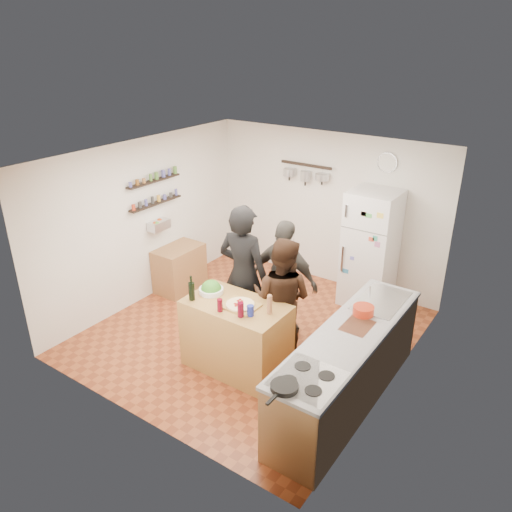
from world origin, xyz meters
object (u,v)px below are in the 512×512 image
Objects in this scene: pepper_mill at (270,306)px; salt_canister at (250,311)px; counter_run at (348,368)px; red_bowl at (363,310)px; wine_bottle at (192,291)px; prep_island at (236,336)px; salad_bowl at (211,291)px; person_center at (282,299)px; skillet at (284,387)px; wall_clock at (387,163)px; person_back at (285,280)px; fridge at (370,249)px; person_left at (243,276)px; side_table at (180,268)px.

salt_canister is at bearing -131.42° from pepper_mill.
counter_run is 0.68m from red_bowl.
wine_bottle is 1.15× the size of pepper_mill.
prep_island is 0.48× the size of counter_run.
salad_bowl is 0.87m from pepper_mill.
salad_bowl is at bearing 173.21° from prep_island.
person_center is 1.21m from counter_run.
counter_run is (1.10, -0.34, -0.37)m from person_center.
skillet is 0.87× the size of wall_clock.
wall_clock is at bearing 69.22° from wine_bottle.
wall_clock is (-0.75, 2.63, 1.70)m from counter_run.
person_back is 0.64× the size of counter_run.
counter_run is at bearing 8.76° from pepper_mill.
fridge is at bearing 110.54° from red_bowl.
wall_clock is at bearing 105.92° from counter_run.
pepper_mill is 1.51× the size of salt_canister.
salad_bowl is at bearing 24.72° from person_center.
skillet reaches higher than prep_island.
skillet is at bearing 113.50° from person_center.
wall_clock reaches higher than wine_bottle.
salt_canister is 0.08× the size of person_back.
salad_bowl and skillet have the same top height.
skillet is at bearing -94.75° from counter_run.
counter_run is (1.71, -0.37, -0.52)m from person_left.
side_table is (-2.12, 0.19, -0.48)m from person_back.
wine_bottle is 0.09× the size of counter_run.
wine_bottle reaches higher than salt_canister.
pepper_mill is at bearing 0.00° from salad_bowl.
red_bowl is 2.00m from fridge.
salt_canister reaches higher than skillet.
wine_bottle is 2.96m from fridge.
red_bowl is (1.86, 0.85, -0.05)m from wine_bottle.
person_center reaches higher than wine_bottle.
skillet is 3.56m from fridge.
person_center is at bearing 43.25° from wine_bottle.
person_left reaches higher than counter_run.
red_bowl is at bearing 165.33° from person_back.
person_left is at bearing -19.08° from side_table.
pepper_mill is 0.54m from person_center.
person_center is (0.61, -0.03, -0.15)m from person_left.
fridge is (0.21, 2.45, -0.11)m from pepper_mill.
salad_bowl is 0.12× the size of counter_run.
salt_canister is 0.54× the size of red_bowl.
fridge is 2.25× the size of side_table.
wall_clock is 0.37× the size of side_table.
salad_bowl reaches higher than counter_run.
counter_run is at bearing -71.94° from fridge.
fridge is (1.08, 2.45, -0.04)m from salad_bowl.
wine_bottle is 0.81m from salt_canister.
wall_clock reaches higher than fridge.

